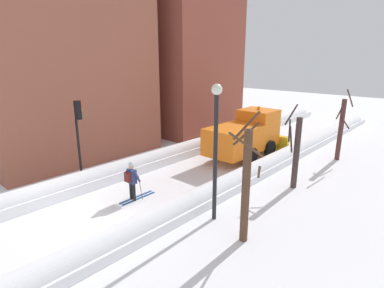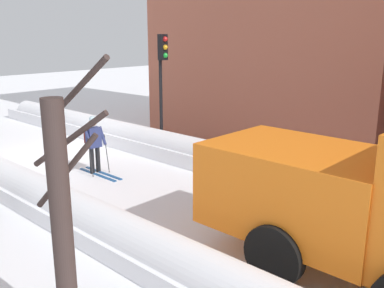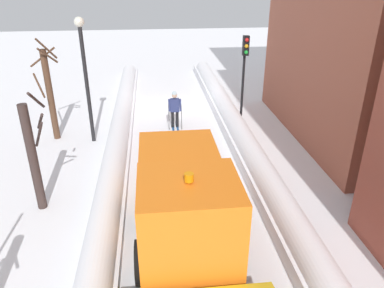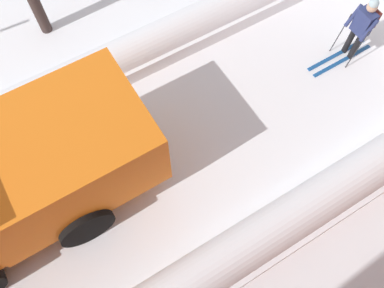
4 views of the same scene
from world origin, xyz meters
TOP-DOWN VIEW (x-y plane):
  - ground_plane at (0.00, 10.00)m, footprint 80.00×80.00m
  - snowbank_right at (2.63, 10.00)m, footprint 1.10×36.00m
  - skier at (0.06, 2.73)m, footprint 0.62×1.80m

SIDE VIEW (x-z plane):
  - ground_plane at x=0.00m, z-range 0.00..0.00m
  - snowbank_right at x=2.63m, z-range -0.14..0.76m
  - skier at x=0.06m, z-range 0.10..1.91m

